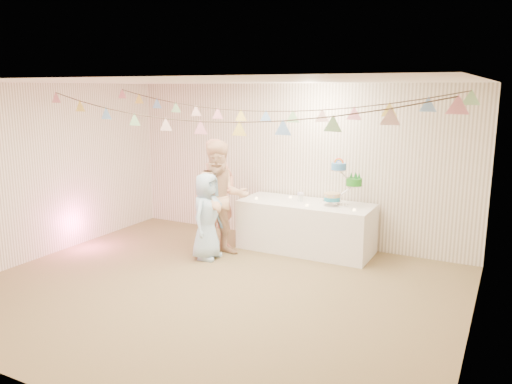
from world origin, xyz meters
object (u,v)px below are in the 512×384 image
at_px(cake_stand, 342,186).
at_px(table, 306,226).
at_px(person_child, 207,216).
at_px(person_adult_a, 219,196).
at_px(person_adult_b, 221,199).

bearing_deg(cake_stand, table, -174.81).
xyz_separation_m(cake_stand, person_child, (-1.72, -1.08, -0.43)).
relative_size(table, person_adult_a, 1.18).
xyz_separation_m(table, person_adult_a, (-1.23, -0.60, 0.49)).
relative_size(person_adult_a, person_child, 1.35).
xyz_separation_m(table, person_adult_b, (-1.06, -0.81, 0.49)).
bearing_deg(cake_stand, person_child, -147.81).
xyz_separation_m(person_adult_a, person_child, (0.06, -0.43, -0.23)).
bearing_deg(person_adult_b, person_child, -159.67).
height_order(cake_stand, person_adult_a, person_adult_a).
relative_size(person_adult_a, person_adult_b, 1.00).
xyz_separation_m(table, person_child, (-1.17, -1.03, 0.27)).
height_order(table, person_child, person_child).
height_order(table, cake_stand, cake_stand).
xyz_separation_m(cake_stand, person_adult_a, (-1.78, -0.65, -0.20)).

